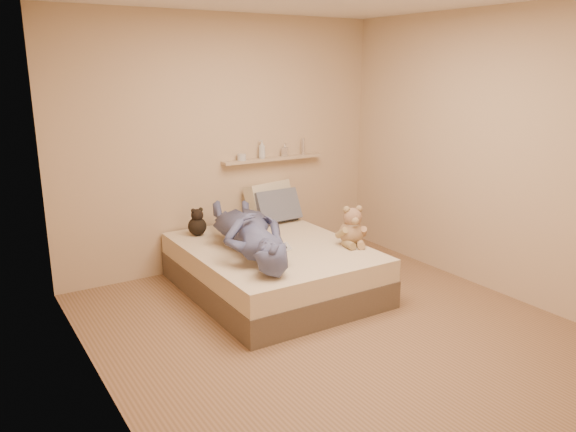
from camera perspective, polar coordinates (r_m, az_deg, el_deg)
room at (r=4.31m, az=4.60°, el=4.54°), size 3.80×3.80×3.80m
bed at (r=5.34m, az=-1.60°, el=-5.32°), size 1.50×1.90×0.45m
game_console at (r=4.65m, az=-0.77°, el=-3.30°), size 0.20×0.11×0.07m
teddy_bear at (r=5.27m, az=6.53°, el=-1.31°), size 0.30×0.32×0.39m
dark_plush at (r=5.62m, az=-9.21°, el=-0.75°), size 0.18×0.18×0.28m
pillow_cream at (r=6.13m, az=-1.86°, el=1.50°), size 0.60×0.38×0.43m
pillow_grey at (r=6.02m, az=-1.15°, el=0.97°), size 0.51×0.29×0.37m
person at (r=5.06m, az=-3.97°, el=-1.55°), size 0.95×1.69×0.38m
wall_shelf at (r=6.15m, az=-1.53°, el=5.83°), size 1.20×0.12×0.03m
shelf_bottles at (r=6.10m, az=-2.09°, el=6.63°), size 0.84×0.11×0.20m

